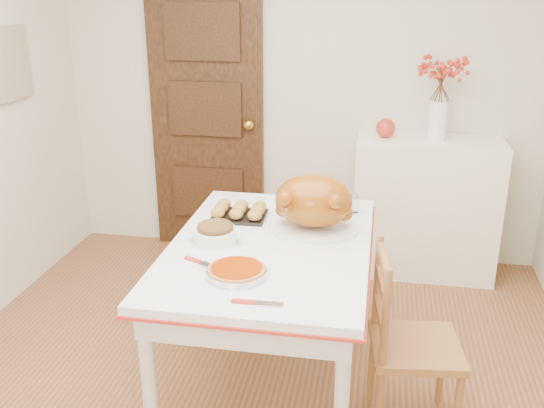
% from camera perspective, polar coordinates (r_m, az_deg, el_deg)
% --- Properties ---
extents(wall_back, '(3.50, 0.00, 2.50)m').
position_cam_1_polar(wall_back, '(4.46, 2.72, 10.61)').
color(wall_back, beige).
rests_on(wall_back, ground).
extents(door_back, '(0.85, 0.06, 2.06)m').
position_cam_1_polar(door_back, '(4.62, -6.11, 8.07)').
color(door_back, black).
rests_on(door_back, ground).
extents(photo_board, '(0.03, 0.35, 0.45)m').
position_cam_1_polar(photo_board, '(4.27, -23.06, 12.01)').
color(photo_board, tan).
rests_on(photo_board, ground).
extents(sideboard, '(0.98, 0.44, 0.98)m').
position_cam_1_polar(sideboard, '(4.42, 14.09, -0.30)').
color(sideboard, white).
rests_on(sideboard, floor).
extents(kitchen_table, '(0.95, 1.39, 0.83)m').
position_cam_1_polar(kitchen_table, '(3.07, -0.17, -10.81)').
color(kitchen_table, white).
rests_on(kitchen_table, floor).
extents(chair_oak, '(0.44, 0.44, 0.90)m').
position_cam_1_polar(chair_oak, '(2.92, 13.32, -12.47)').
color(chair_oak, '#965A30').
rests_on(chair_oak, floor).
extents(berry_vase, '(0.28, 0.28, 0.54)m').
position_cam_1_polar(berry_vase, '(4.22, 15.40, 9.40)').
color(berry_vase, white).
rests_on(berry_vase, sideboard).
extents(apple, '(0.13, 0.13, 0.13)m').
position_cam_1_polar(apple, '(4.25, 10.56, 7.00)').
color(apple, red).
rests_on(apple, sideboard).
extents(turkey_platter, '(0.45, 0.36, 0.28)m').
position_cam_1_polar(turkey_platter, '(2.98, 3.91, 0.02)').
color(turkey_platter, '#8E4111').
rests_on(turkey_platter, kitchen_table).
extents(pumpkin_pie, '(0.26, 0.26, 0.05)m').
position_cam_1_polar(pumpkin_pie, '(2.57, -3.33, -6.20)').
color(pumpkin_pie, '#942A00').
rests_on(pumpkin_pie, kitchen_table).
extents(stuffing_dish, '(0.27, 0.21, 0.10)m').
position_cam_1_polar(stuffing_dish, '(2.89, -5.31, -2.63)').
color(stuffing_dish, brown).
rests_on(stuffing_dish, kitchen_table).
extents(rolls_tray, '(0.28, 0.23, 0.07)m').
position_cam_1_polar(rolls_tray, '(3.17, -3.10, -0.67)').
color(rolls_tray, '#A96D23').
rests_on(rolls_tray, kitchen_table).
extents(pie_server, '(0.20, 0.06, 0.01)m').
position_cam_1_polar(pie_server, '(2.37, -1.39, -9.20)').
color(pie_server, silver).
rests_on(pie_server, kitchen_table).
extents(carving_knife, '(0.25, 0.15, 0.01)m').
position_cam_1_polar(carving_knife, '(2.68, -6.14, -5.60)').
color(carving_knife, silver).
rests_on(carving_knife, kitchen_table).
extents(drinking_glass, '(0.06, 0.06, 0.10)m').
position_cam_1_polar(drinking_glass, '(3.40, 2.50, 1.06)').
color(drinking_glass, white).
rests_on(drinking_glass, kitchen_table).
extents(shaker_pair, '(0.11, 0.05, 0.10)m').
position_cam_1_polar(shaker_pair, '(3.27, 7.21, 0.08)').
color(shaker_pair, white).
rests_on(shaker_pair, kitchen_table).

